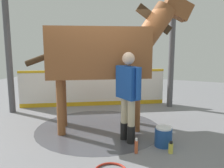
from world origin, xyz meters
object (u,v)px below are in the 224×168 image
(bottle_spray, at_px, (136,146))
(handler, at_px, (128,91))
(horse, at_px, (104,52))
(bottle_shampoo, at_px, (171,148))
(wash_bucket, at_px, (163,137))

(bottle_spray, bearing_deg, handler, 36.53)
(horse, xyz_separation_m, bottle_spray, (-0.88, -1.00, -1.52))
(bottle_shampoo, bearing_deg, handler, 77.77)
(handler, relative_size, bottle_shampoo, 8.01)
(horse, xyz_separation_m, bottle_shampoo, (-0.65, -1.53, -1.55))
(handler, relative_size, bottle_spray, 6.30)
(wash_bucket, xyz_separation_m, bottle_shampoo, (-0.24, -0.17, -0.08))
(horse, relative_size, wash_bucket, 8.67)
(horse, distance_m, handler, 1.09)
(horse, xyz_separation_m, handler, (-0.47, -0.70, -0.69))
(horse, relative_size, handler, 1.84)
(wash_bucket, height_order, bottle_spray, wash_bucket)
(bottle_spray, bearing_deg, bottle_shampoo, -66.49)
(horse, distance_m, bottle_spray, 2.02)
(wash_bucket, bearing_deg, bottle_shampoo, -143.77)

